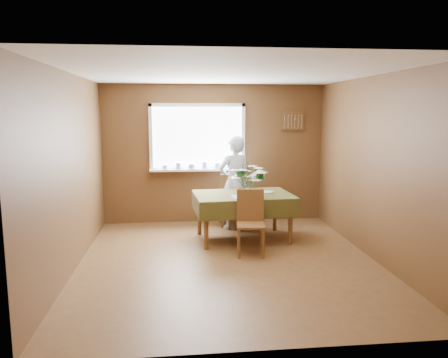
{
  "coord_description": "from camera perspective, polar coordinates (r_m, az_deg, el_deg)",
  "views": [
    {
      "loc": [
        -0.66,
        -5.64,
        2.01
      ],
      "look_at": [
        0.0,
        0.55,
        1.05
      ],
      "focal_mm": 35.0,
      "sensor_mm": 36.0,
      "label": 1
    }
  ],
  "objects": [
    {
      "name": "window_assembly",
      "position": [
        7.88,
        -3.46,
        3.95
      ],
      "size": [
        1.72,
        0.2,
        1.22
      ],
      "color": "white",
      "rests_on": "wall_back"
    },
    {
      "name": "dining_table",
      "position": [
        6.87,
        2.53,
        -2.68
      ],
      "size": [
        1.59,
        1.14,
        0.74
      ],
      "rotation": [
        0.0,
        0.0,
        0.07
      ],
      "color": "brown",
      "rests_on": "floor"
    },
    {
      "name": "ceiling",
      "position": [
        5.7,
        0.61,
        13.68
      ],
      "size": [
        4.5,
        4.5,
        0.0
      ],
      "primitive_type": "plane",
      "rotation": [
        3.14,
        0.0,
        0.0
      ],
      "color": "white",
      "rests_on": "wall_back"
    },
    {
      "name": "side_plate",
      "position": [
        7.01,
        5.52,
        -1.69
      ],
      "size": [
        0.28,
        0.28,
        0.01
      ],
      "primitive_type": "cylinder",
      "rotation": [
        0.0,
        0.0,
        0.15
      ],
      "color": "white",
      "rests_on": "dining_table"
    },
    {
      "name": "floor",
      "position": [
        6.03,
        0.57,
        -10.72
      ],
      "size": [
        4.5,
        4.5,
        0.0
      ],
      "primitive_type": "plane",
      "color": "brown",
      "rests_on": "ground"
    },
    {
      "name": "wall_right",
      "position": [
        6.29,
        19.01,
        1.34
      ],
      "size": [
        0.0,
        4.5,
        4.5
      ],
      "primitive_type": "plane",
      "rotation": [
        1.57,
        0.0,
        -1.57
      ],
      "color": "brown",
      "rests_on": "floor"
    },
    {
      "name": "chair_near",
      "position": [
        6.25,
        3.48,
        -5.24
      ],
      "size": [
        0.43,
        0.43,
        0.91
      ],
      "rotation": [
        0.0,
        0.0,
        -0.12
      ],
      "color": "brown",
      "rests_on": "floor"
    },
    {
      "name": "wall_back",
      "position": [
        7.96,
        -1.31,
        3.29
      ],
      "size": [
        4.0,
        0.0,
        4.0
      ],
      "primitive_type": "plane",
      "rotation": [
        1.57,
        0.0,
        0.0
      ],
      "color": "brown",
      "rests_on": "floor"
    },
    {
      "name": "wall_front",
      "position": [
        3.54,
        4.84,
        -3.7
      ],
      "size": [
        4.0,
        0.0,
        4.0
      ],
      "primitive_type": "plane",
      "rotation": [
        -1.57,
        0.0,
        0.0
      ],
      "color": "brown",
      "rests_on": "floor"
    },
    {
      "name": "chair_far",
      "position": [
        7.69,
        0.98,
        -2.43
      ],
      "size": [
        0.41,
        0.41,
        0.95
      ],
      "rotation": [
        0.0,
        0.0,
        3.16
      ],
      "color": "brown",
      "rests_on": "floor"
    },
    {
      "name": "seated_woman",
      "position": [
        7.52,
        1.36,
        -0.47
      ],
      "size": [
        0.68,
        0.56,
        1.61
      ],
      "primitive_type": "imported",
      "rotation": [
        0.0,
        0.0,
        3.47
      ],
      "color": "white",
      "rests_on": "floor"
    },
    {
      "name": "wall_left",
      "position": [
        5.85,
        -19.27,
        0.8
      ],
      "size": [
        0.0,
        4.5,
        4.5
      ],
      "primitive_type": "plane",
      "rotation": [
        1.57,
        0.0,
        1.57
      ],
      "color": "brown",
      "rests_on": "floor"
    },
    {
      "name": "spoon_rack",
      "position": [
        8.14,
        9.01,
        7.54
      ],
      "size": [
        0.44,
        0.05,
        0.33
      ],
      "color": "brown",
      "rests_on": "wall_back"
    },
    {
      "name": "table_knife",
      "position": [
        6.67,
        4.16,
        -2.19
      ],
      "size": [
        0.05,
        0.19,
        0.0
      ],
      "primitive_type": "cube",
      "rotation": [
        0.0,
        0.0,
        -0.19
      ],
      "color": "silver",
      "rests_on": "dining_table"
    },
    {
      "name": "flower_bouquet",
      "position": [
        6.63,
        3.23,
        0.18
      ],
      "size": [
        0.51,
        0.51,
        0.44
      ],
      "rotation": [
        0.0,
        0.0,
        0.15
      ],
      "color": "white",
      "rests_on": "dining_table"
    }
  ]
}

